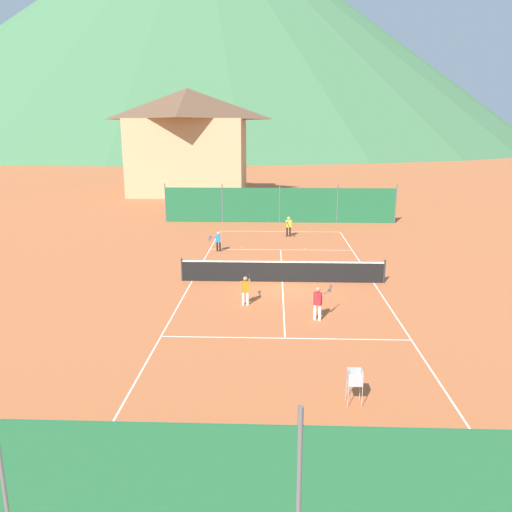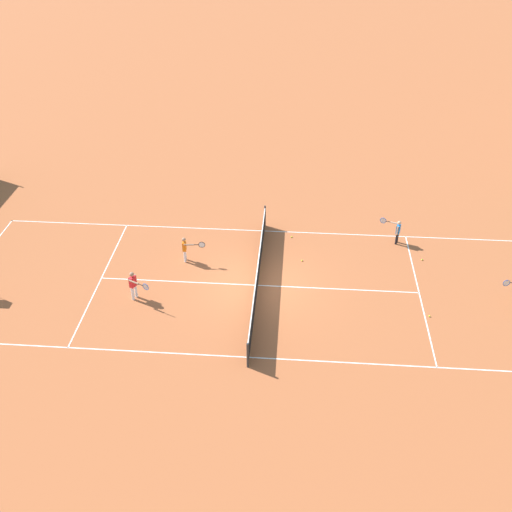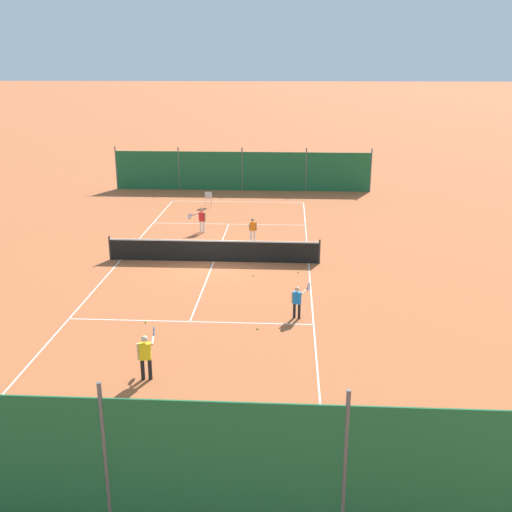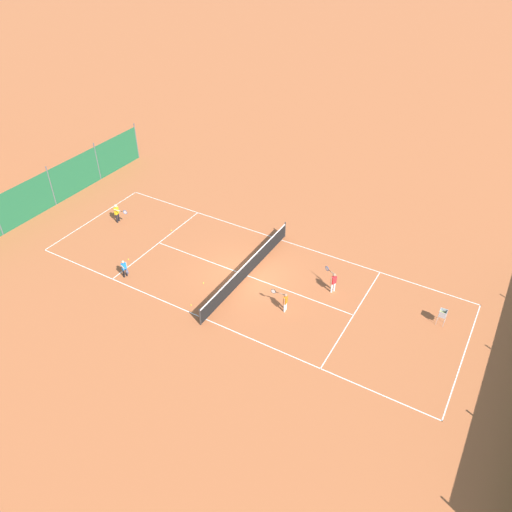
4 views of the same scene
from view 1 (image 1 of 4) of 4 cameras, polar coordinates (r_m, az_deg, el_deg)
ground_plane at (r=22.60m, az=3.03°, el=-2.97°), size 600.00×600.00×0.00m
court_line_markings at (r=22.60m, az=3.03°, el=-2.96°), size 8.25×23.85×0.01m
tennis_net at (r=22.46m, az=3.04°, el=-1.74°), size 9.18×0.08×1.06m
windscreen_fence_far at (r=37.50m, az=2.72°, el=5.82°), size 17.28×0.08×2.90m
windscreen_fence_near at (r=8.06m, az=4.88°, el=-26.55°), size 17.28×0.08×2.90m
player_near_baseline at (r=32.37m, az=3.75°, el=3.54°), size 0.44×1.09×1.29m
player_near_service at (r=18.00m, az=7.14°, el=-5.07°), size 0.78×0.91×1.24m
player_far_baseline at (r=28.29m, az=-4.38°, el=1.83°), size 0.64×0.89×1.13m
player_far_service at (r=19.43m, az=-1.20°, el=-3.68°), size 0.39×0.99×1.16m
tennis_ball_near_corner at (r=24.02m, az=-5.74°, el=-1.91°), size 0.07×0.07×0.07m
tennis_ball_by_net_left at (r=24.31m, az=-1.33°, el=-1.65°), size 0.07×0.07×0.07m
tennis_ball_far_corner at (r=29.00m, az=5.69°, el=0.83°), size 0.07×0.07×0.07m
tennis_ball_service_box at (r=29.27m, az=-1.62°, el=1.02°), size 0.07×0.07×0.07m
ball_hopper at (r=12.84m, az=11.20°, el=-13.64°), size 0.36×0.36×0.89m
alpine_chalet at (r=55.97m, az=-7.71°, el=12.99°), size 13.00×10.00×11.20m
mountain_west_ridge at (r=254.55m, az=-6.30°, el=24.61°), size 291.94×291.94×108.95m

